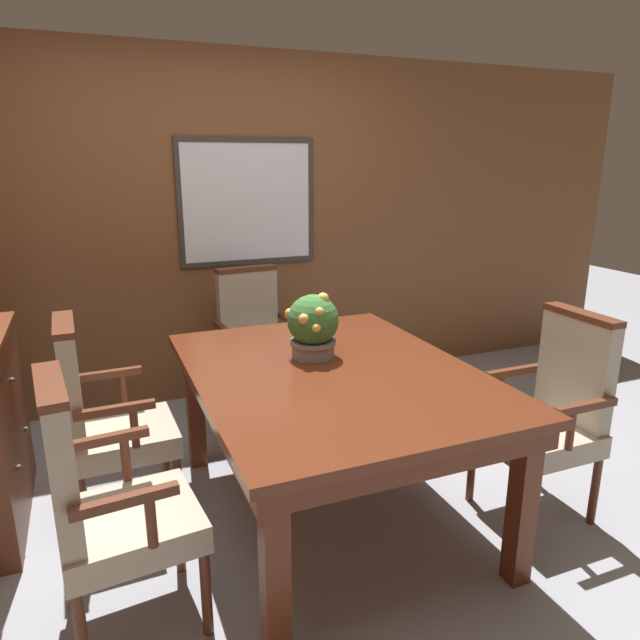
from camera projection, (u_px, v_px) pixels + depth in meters
The scene contains 8 objects.
ground_plane at pixel (311, 527), 2.76m from camera, with size 14.00×14.00×0.00m, color #93969E.
wall_back at pixel (217, 231), 4.06m from camera, with size 7.20×0.08×2.45m.
dining_table at pixel (332, 388), 2.69m from camera, with size 1.27×1.68×0.77m.
chair_right_near at pixel (552, 410), 2.77m from camera, with size 0.49×0.50×1.02m.
chair_left_near at pixel (104, 501), 2.03m from camera, with size 0.53×0.53×1.02m.
chair_left_far at pixel (103, 416), 2.70m from camera, with size 0.50×0.51×1.02m.
chair_head_far at pixel (255, 340), 3.84m from camera, with size 0.53×0.53×1.02m.
potted_plant at pixel (313, 326), 2.80m from camera, with size 0.26×0.27×0.33m.
Camera 1 is at (-0.87, -2.22, 1.71)m, focal length 32.00 mm.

